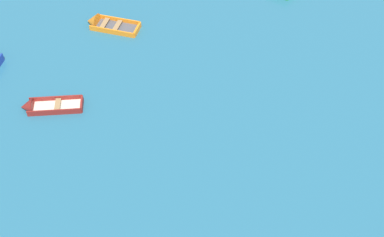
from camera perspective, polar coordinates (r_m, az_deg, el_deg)
rowboat_orange_far_back at (r=28.84m, az=-10.38°, el=10.69°), size 3.21×1.88×1.03m
rowboat_maroon_near_camera at (r=24.73m, az=-17.11°, el=1.32°), size 2.97×1.11×0.85m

